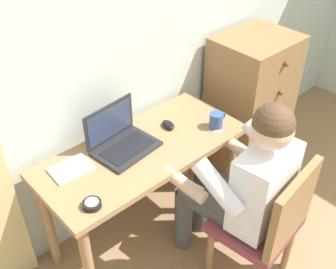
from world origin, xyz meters
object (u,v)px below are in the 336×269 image
object	(u,v)px
computer_mouse	(168,125)
coffee_mug	(216,120)
chair	(267,222)
notebook_pad	(71,169)
dresser	(249,105)
desk_clock	(92,204)
laptop	(121,139)
desk	(143,164)
person_seated	(242,181)

from	to	relation	value
computer_mouse	coffee_mug	bearing A→B (deg)	-30.12
chair	notebook_pad	world-z (taller)	chair
notebook_pad	dresser	bearing A→B (deg)	1.16
dresser	chair	bearing A→B (deg)	-135.71
dresser	desk_clock	size ratio (longest dim) A/B	11.72
laptop	coffee_mug	distance (m)	0.58
chair	desk_clock	bearing A→B (deg)	144.88
dresser	coffee_mug	xyz separation A→B (m)	(-0.59, -0.19, 0.24)
desk	chair	world-z (taller)	chair
computer_mouse	desk_clock	size ratio (longest dim) A/B	1.11
dresser	desk_clock	xyz separation A→B (m)	(-1.49, -0.24, 0.21)
person_seated	desk_clock	xyz separation A→B (m)	(-0.70, 0.33, 0.07)
desk	dresser	size ratio (longest dim) A/B	1.14
chair	person_seated	world-z (taller)	person_seated
coffee_mug	laptop	bearing A→B (deg)	156.82
person_seated	dresser	bearing A→B (deg)	35.73
computer_mouse	coffee_mug	world-z (taller)	coffee_mug
dresser	notebook_pad	xyz separation A→B (m)	(-1.43, 0.06, 0.20)
desk_clock	coffee_mug	size ratio (longest dim) A/B	0.75
person_seated	desk	bearing A→B (deg)	116.49
desk	chair	size ratio (longest dim) A/B	1.38
dresser	laptop	size ratio (longest dim) A/B	2.88
laptop	chair	bearing A→B (deg)	-65.66
laptop	coffee_mug	size ratio (longest dim) A/B	3.05
desk_clock	coffee_mug	bearing A→B (deg)	2.69
desk	notebook_pad	distance (m)	0.42
person_seated	laptop	world-z (taller)	person_seated
desk_clock	notebook_pad	size ratio (longest dim) A/B	0.43
notebook_pad	coffee_mug	bearing A→B (deg)	-13.09
person_seated	notebook_pad	xyz separation A→B (m)	(-0.64, 0.62, 0.06)
desk	laptop	bearing A→B (deg)	131.07
notebook_pad	coffee_mug	size ratio (longest dim) A/B	1.75
chair	coffee_mug	world-z (taller)	chair
desk	notebook_pad	xyz separation A→B (m)	(-0.39, 0.11, 0.12)
desk	dresser	bearing A→B (deg)	3.12
chair	notebook_pad	distance (m)	1.07
notebook_pad	chair	bearing A→B (deg)	-47.03
desk	chair	xyz separation A→B (m)	(0.27, -0.69, -0.12)
desk	person_seated	bearing A→B (deg)	-63.51
desk	dresser	xyz separation A→B (m)	(1.04, 0.06, -0.08)
person_seated	laptop	xyz separation A→B (m)	(-0.33, 0.60, 0.11)
laptop	notebook_pad	size ratio (longest dim) A/B	1.74
coffee_mug	computer_mouse	bearing A→B (deg)	138.16
laptop	computer_mouse	distance (m)	0.32
coffee_mug	person_seated	bearing A→B (deg)	-118.10
chair	coffee_mug	xyz separation A→B (m)	(0.18, 0.55, 0.29)
desk	coffee_mug	bearing A→B (deg)	-16.81
desk	coffee_mug	distance (m)	0.50
desk	coffee_mug	world-z (taller)	coffee_mug
dresser	coffee_mug	world-z (taller)	dresser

